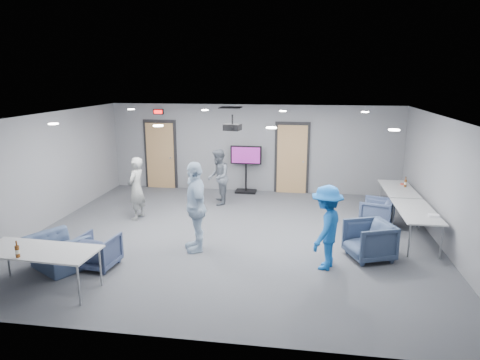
# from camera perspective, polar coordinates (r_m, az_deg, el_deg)

# --- Properties ---
(floor) EXTENTS (9.00, 9.00, 0.00)m
(floor) POSITION_cam_1_polar(r_m,az_deg,el_deg) (9.83, -1.09, -7.40)
(floor) COLOR #3D3F45
(floor) RESTS_ON ground
(ceiling) EXTENTS (9.00, 9.00, 0.00)m
(ceiling) POSITION_cam_1_polar(r_m,az_deg,el_deg) (9.21, -1.17, 8.47)
(ceiling) COLOR white
(ceiling) RESTS_ON wall_back
(wall_back) EXTENTS (9.00, 0.02, 2.70)m
(wall_back) POSITION_cam_1_polar(r_m,az_deg,el_deg) (13.31, 1.80, 4.22)
(wall_back) COLOR slate
(wall_back) RESTS_ON floor
(wall_front) EXTENTS (9.00, 0.02, 2.70)m
(wall_front) POSITION_cam_1_polar(r_m,az_deg,el_deg) (5.71, -8.03, -8.96)
(wall_front) COLOR slate
(wall_front) RESTS_ON floor
(wall_left) EXTENTS (0.02, 8.00, 2.70)m
(wall_left) POSITION_cam_1_polar(r_m,az_deg,el_deg) (11.10, -24.67, 1.06)
(wall_left) COLOR slate
(wall_left) RESTS_ON floor
(wall_right) EXTENTS (0.02, 8.00, 2.70)m
(wall_right) POSITION_cam_1_polar(r_m,az_deg,el_deg) (9.75, 25.92, -0.68)
(wall_right) COLOR slate
(wall_right) RESTS_ON floor
(door_left) EXTENTS (1.06, 0.17, 2.24)m
(door_left) POSITION_cam_1_polar(r_m,az_deg,el_deg) (13.99, -10.54, 3.29)
(door_left) COLOR black
(door_left) RESTS_ON wall_back
(door_right) EXTENTS (1.06, 0.17, 2.24)m
(door_right) POSITION_cam_1_polar(r_m,az_deg,el_deg) (13.23, 6.94, 2.83)
(door_right) COLOR black
(door_right) RESTS_ON wall_back
(exit_sign) EXTENTS (0.32, 0.08, 0.16)m
(exit_sign) POSITION_cam_1_polar(r_m,az_deg,el_deg) (13.80, -10.82, 8.92)
(exit_sign) COLOR black
(exit_sign) RESTS_ON wall_back
(hvac_diffuser) EXTENTS (0.60, 0.60, 0.03)m
(hvac_diffuser) POSITION_cam_1_polar(r_m,az_deg,el_deg) (12.05, -1.25, 9.63)
(hvac_diffuser) COLOR black
(hvac_diffuser) RESTS_ON ceiling
(downlights) EXTENTS (6.18, 3.78, 0.02)m
(downlights) POSITION_cam_1_polar(r_m,az_deg,el_deg) (9.21, -1.17, 8.38)
(downlights) COLOR white
(downlights) RESTS_ON ceiling
(person_a) EXTENTS (0.46, 0.63, 1.58)m
(person_a) POSITION_cam_1_polar(r_m,az_deg,el_deg) (11.04, -13.65, -1.10)
(person_a) COLOR gray
(person_a) RESTS_ON floor
(person_b) EXTENTS (0.71, 0.85, 1.57)m
(person_b) POSITION_cam_1_polar(r_m,az_deg,el_deg) (11.99, -2.93, 0.39)
(person_b) COLOR slate
(person_b) RESTS_ON floor
(person_c) EXTENTS (0.87, 1.19, 1.88)m
(person_c) POSITION_cam_1_polar(r_m,az_deg,el_deg) (8.81, -5.96, -3.54)
(person_c) COLOR #AEC6E0
(person_c) RESTS_ON floor
(person_d) EXTENTS (0.91, 1.18, 1.60)m
(person_d) POSITION_cam_1_polar(r_m,az_deg,el_deg) (8.14, 11.43, -6.23)
(person_d) COLOR blue
(person_d) RESTS_ON floor
(chair_right_a) EXTENTS (0.93, 0.92, 0.67)m
(chair_right_a) POSITION_cam_1_polar(r_m,az_deg,el_deg) (10.86, 17.76, -4.14)
(chair_right_a) COLOR #3E4C6C
(chair_right_a) RESTS_ON floor
(chair_right_b) EXTENTS (1.06, 1.05, 0.75)m
(chair_right_b) POSITION_cam_1_polar(r_m,az_deg,el_deg) (8.90, 16.85, -7.73)
(chair_right_b) COLOR #37455F
(chair_right_b) RESTS_ON floor
(chair_front_a) EXTENTS (0.75, 0.77, 0.64)m
(chair_front_a) POSITION_cam_1_polar(r_m,az_deg,el_deg) (8.62, -18.39, -8.97)
(chair_front_a) COLOR #394463
(chair_front_a) RESTS_ON floor
(chair_front_b) EXTENTS (1.29, 1.25, 0.64)m
(chair_front_b) POSITION_cam_1_polar(r_m,az_deg,el_deg) (8.82, -23.14, -8.86)
(chair_front_b) COLOR #3C4B68
(chair_front_b) RESTS_ON floor
(table_right_a) EXTENTS (0.75, 1.81, 0.73)m
(table_right_a) POSITION_cam_1_polar(r_m,az_deg,el_deg) (11.75, 20.35, -1.24)
(table_right_a) COLOR #A6A8AB
(table_right_a) RESTS_ON floor
(table_right_b) EXTENTS (0.77, 1.84, 0.73)m
(table_right_b) POSITION_cam_1_polar(r_m,az_deg,el_deg) (9.96, 22.46, -4.01)
(table_right_b) COLOR #A6A8AB
(table_right_b) RESTS_ON floor
(table_front_left) EXTENTS (2.01, 0.92, 0.73)m
(table_front_left) POSITION_cam_1_polar(r_m,az_deg,el_deg) (7.95, -25.27, -8.68)
(table_front_left) COLOR #A6A8AB
(table_front_left) RESTS_ON floor
(bottle_front) EXTENTS (0.07, 0.07, 0.28)m
(bottle_front) POSITION_cam_1_polar(r_m,az_deg,el_deg) (7.74, -27.55, -8.41)
(bottle_front) COLOR #5D3110
(bottle_front) RESTS_ON table_front_left
(bottle_right) EXTENTS (0.07, 0.07, 0.27)m
(bottle_right) POSITION_cam_1_polar(r_m,az_deg,el_deg) (11.92, 21.19, -0.39)
(bottle_right) COLOR #5D3110
(bottle_right) RESTS_ON table_right_a
(snack_box) EXTENTS (0.17, 0.12, 0.03)m
(snack_box) POSITION_cam_1_polar(r_m,az_deg,el_deg) (12.15, 20.96, -0.52)
(snack_box) COLOR #C24130
(snack_box) RESTS_ON table_right_a
(wrapper) EXTENTS (0.22, 0.16, 0.05)m
(wrapper) POSITION_cam_1_polar(r_m,az_deg,el_deg) (9.66, 24.43, -4.34)
(wrapper) COLOR white
(wrapper) RESTS_ON table_right_b
(tv_stand) EXTENTS (0.96, 0.46, 1.47)m
(tv_stand) POSITION_cam_1_polar(r_m,az_deg,el_deg) (13.19, 0.80, 1.84)
(tv_stand) COLOR black
(tv_stand) RESTS_ON floor
(projector) EXTENTS (0.41, 0.38, 0.36)m
(projector) POSITION_cam_1_polar(r_m,az_deg,el_deg) (9.84, -1.02, 7.07)
(projector) COLOR black
(projector) RESTS_ON ceiling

